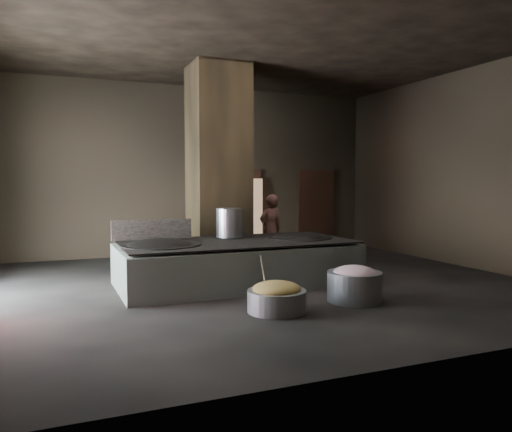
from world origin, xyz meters
name	(u,v)px	position (x,y,z in m)	size (l,w,h in m)	color
floor	(265,286)	(0.00, 0.00, -0.05)	(10.00, 9.00, 0.10)	black
ceiling	(265,41)	(0.00, 0.00, 4.55)	(10.00, 9.00, 0.10)	black
back_wall	(199,170)	(0.00, 4.55, 2.25)	(10.00, 0.10, 4.50)	black
front_wall	(438,153)	(0.00, -4.55, 2.25)	(10.00, 0.10, 4.50)	black
right_wall	(469,168)	(5.05, 0.00, 2.25)	(0.10, 9.00, 4.50)	black
pillar	(218,168)	(-0.30, 1.90, 2.25)	(1.20, 1.20, 4.50)	black
hearth_platform	(237,264)	(-0.51, 0.15, 0.38)	(4.39, 2.10, 0.76)	#ADC1AE
platform_cap	(237,242)	(-0.51, 0.15, 0.82)	(4.30, 2.06, 0.03)	black
wok_left	(161,249)	(-1.96, 0.10, 0.75)	(1.38, 1.38, 0.38)	black
wok_left_rim	(161,245)	(-1.96, 0.10, 0.82)	(1.41, 1.41, 0.05)	black
wok_right	(299,241)	(0.84, 0.20, 0.75)	(1.29, 1.29, 0.36)	black
wok_right_rim	(299,238)	(0.84, 0.20, 0.82)	(1.32, 1.32, 0.05)	black
stock_pot	(230,223)	(-0.46, 0.70, 1.13)	(0.53, 0.53, 0.57)	#A2A3A9
splash_guard	(152,230)	(-1.96, 0.90, 1.03)	(1.53, 0.06, 0.38)	black
cook	(271,229)	(1.08, 2.15, 0.82)	(0.60, 0.39, 1.64)	brown
veg_basin	(277,301)	(-0.65, -1.97, 0.16)	(0.89, 0.89, 0.33)	gray
veg_fill	(277,289)	(-0.65, -1.97, 0.35)	(0.73, 0.73, 0.22)	olive
ladle	(264,274)	(-0.80, -1.82, 0.55)	(0.03, 0.03, 0.70)	#A2A3A9
meat_basin	(354,287)	(0.79, -1.86, 0.24)	(0.89, 0.89, 0.49)	gray
meat_fill	(355,274)	(0.79, -1.86, 0.45)	(0.74, 0.74, 0.28)	#C07384
doorway_near	(241,212)	(1.20, 4.45, 1.10)	(1.18, 0.08, 2.38)	black
doorway_near_glow	(249,214)	(1.37, 4.30, 1.05)	(0.83, 0.04, 1.96)	#8C6647
doorway_far	(316,210)	(3.60, 4.45, 1.10)	(1.18, 0.08, 2.38)	black
doorway_far_glow	(312,212)	(3.46, 4.44, 1.05)	(0.83, 0.04, 1.96)	#8C6647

